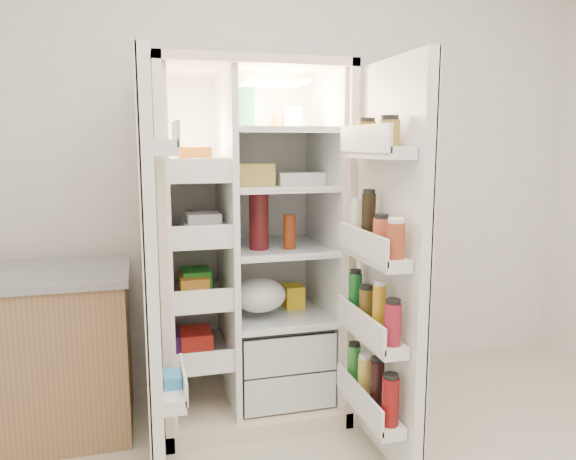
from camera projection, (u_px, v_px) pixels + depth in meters
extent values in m
cube|color=white|center=(265.00, 155.00, 3.17)|extent=(4.00, 0.02, 2.70)
cube|color=beige|center=(237.00, 234.00, 3.13)|extent=(0.92, 0.04, 1.80)
cube|color=beige|center=(161.00, 249.00, 2.70)|extent=(0.04, 0.70, 1.80)
cube|color=beige|center=(329.00, 240.00, 2.93)|extent=(0.04, 0.70, 1.80)
cube|color=beige|center=(246.00, 68.00, 2.68)|extent=(0.92, 0.70, 0.04)
cube|color=beige|center=(250.00, 400.00, 2.95)|extent=(0.92, 0.70, 0.08)
cube|color=silver|center=(238.00, 232.00, 3.10)|extent=(0.84, 0.02, 1.68)
cube|color=silver|center=(167.00, 244.00, 2.70)|extent=(0.02, 0.62, 1.68)
cube|color=silver|center=(323.00, 237.00, 2.92)|extent=(0.02, 0.62, 1.68)
cube|color=silver|center=(227.00, 242.00, 2.78)|extent=(0.03, 0.62, 1.68)
cube|color=silver|center=(279.00, 374.00, 2.95)|extent=(0.47, 0.52, 0.19)
cube|color=silver|center=(278.00, 338.00, 2.91)|extent=(0.47, 0.52, 0.19)
cube|color=#FFD18C|center=(274.00, 83.00, 2.77)|extent=(0.30, 0.30, 0.02)
cube|color=silver|center=(199.00, 351.00, 2.83)|extent=(0.28, 0.58, 0.02)
cube|color=silver|center=(198.00, 295.00, 2.78)|extent=(0.28, 0.58, 0.02)
cube|color=silver|center=(196.00, 237.00, 2.74)|extent=(0.28, 0.58, 0.02)
cube|color=silver|center=(195.00, 177.00, 2.69)|extent=(0.28, 0.58, 0.02)
cube|color=white|center=(277.00, 313.00, 2.91)|extent=(0.49, 0.58, 0.01)
cube|color=white|center=(277.00, 247.00, 2.86)|extent=(0.49, 0.58, 0.01)
cube|color=white|center=(277.00, 186.00, 2.81)|extent=(0.49, 0.58, 0.02)
cube|color=white|center=(277.00, 131.00, 2.76)|extent=(0.49, 0.58, 0.02)
cube|color=red|center=(199.00, 340.00, 2.82)|extent=(0.16, 0.20, 0.10)
cube|color=#279028|center=(197.00, 282.00, 2.77)|extent=(0.14, 0.18, 0.12)
cube|color=silver|center=(196.00, 228.00, 2.73)|extent=(0.20, 0.22, 0.07)
cube|color=#C57120|center=(194.00, 161.00, 2.68)|extent=(0.15, 0.16, 0.14)
cube|color=#5A2F8F|center=(199.00, 341.00, 2.82)|extent=(0.18, 0.20, 0.09)
cube|color=orange|center=(197.00, 284.00, 2.77)|extent=(0.14, 0.18, 0.10)
cube|color=silver|center=(196.00, 223.00, 2.73)|extent=(0.16, 0.16, 0.12)
sphere|color=orange|center=(259.00, 393.00, 2.85)|extent=(0.07, 0.07, 0.07)
sphere|color=orange|center=(274.00, 388.00, 2.91)|extent=(0.07, 0.07, 0.07)
sphere|color=orange|center=(294.00, 389.00, 2.90)|extent=(0.07, 0.07, 0.07)
sphere|color=orange|center=(263.00, 381.00, 2.99)|extent=(0.07, 0.07, 0.07)
sphere|color=orange|center=(281.00, 380.00, 3.00)|extent=(0.07, 0.07, 0.07)
ellipsoid|color=#406B23|center=(277.00, 334.00, 2.93)|extent=(0.26, 0.24, 0.11)
cylinder|color=#470F11|center=(259.00, 219.00, 2.73)|extent=(0.10, 0.10, 0.31)
cylinder|color=maroon|center=(289.00, 232.00, 2.75)|extent=(0.06, 0.06, 0.17)
cube|color=#227D46|center=(246.00, 108.00, 2.68)|extent=(0.07, 0.07, 0.20)
cylinder|color=white|center=(297.00, 118.00, 2.76)|extent=(0.12, 0.12, 0.11)
cylinder|color=#965E22|center=(278.00, 122.00, 2.89)|extent=(0.06, 0.06, 0.08)
cube|color=white|center=(301.00, 178.00, 2.81)|extent=(0.24, 0.10, 0.06)
cube|color=#A68C42|center=(255.00, 175.00, 2.69)|extent=(0.18, 0.10, 0.11)
ellipsoid|color=silver|center=(259.00, 302.00, 2.79)|extent=(0.27, 0.25, 0.17)
cube|color=yellow|center=(293.00, 296.00, 2.98)|extent=(0.10, 0.12, 0.12)
cube|color=silver|center=(151.00, 275.00, 2.16)|extent=(0.05, 0.40, 1.72)
cube|color=beige|center=(144.00, 275.00, 2.15)|extent=(0.01, 0.40, 1.72)
cube|color=silver|center=(173.00, 391.00, 2.26)|extent=(0.09, 0.32, 0.06)
cube|color=silver|center=(164.00, 147.00, 2.10)|extent=(0.09, 0.32, 0.06)
cube|color=#338CCC|center=(173.00, 385.00, 2.25)|extent=(0.07, 0.12, 0.10)
cube|color=silver|center=(392.00, 265.00, 2.33)|extent=(0.05, 0.58, 1.72)
cube|color=beige|center=(397.00, 265.00, 2.34)|extent=(0.01, 0.58, 1.72)
cube|color=silver|center=(370.00, 407.00, 2.41)|extent=(0.11, 0.50, 0.05)
cube|color=silver|center=(371.00, 334.00, 2.36)|extent=(0.11, 0.50, 0.05)
cube|color=silver|center=(373.00, 255.00, 2.30)|extent=(0.11, 0.50, 0.05)
cube|color=silver|center=(376.00, 152.00, 2.24)|extent=(0.11, 0.50, 0.05)
cylinder|color=maroon|center=(390.00, 401.00, 2.20)|extent=(0.07, 0.07, 0.20)
cylinder|color=black|center=(377.00, 385.00, 2.32)|extent=(0.06, 0.06, 0.22)
cylinder|color=gold|center=(365.00, 377.00, 2.45)|extent=(0.06, 0.06, 0.18)
cylinder|color=#287A2D|center=(354.00, 365.00, 2.57)|extent=(0.06, 0.06, 0.19)
cylinder|color=maroon|center=(393.00, 324.00, 2.15)|extent=(0.07, 0.07, 0.17)
cylinder|color=#BC8516|center=(379.00, 310.00, 2.27)|extent=(0.06, 0.06, 0.21)
cylinder|color=brown|center=(366.00, 307.00, 2.40)|extent=(0.07, 0.07, 0.16)
cylinder|color=#155C20|center=(355.00, 294.00, 2.52)|extent=(0.06, 0.06, 0.20)
cylinder|color=maroon|center=(395.00, 241.00, 2.10)|extent=(0.07, 0.07, 0.14)
cylinder|color=#B5442E|center=(381.00, 235.00, 2.22)|extent=(0.07, 0.07, 0.14)
cylinder|color=black|center=(369.00, 220.00, 2.34)|extent=(0.06, 0.06, 0.23)
cylinder|color=#F0EAC6|center=(357.00, 222.00, 2.47)|extent=(0.06, 0.06, 0.18)
cylinder|color=olive|center=(389.00, 133.00, 2.11)|extent=(0.08, 0.08, 0.10)
cylinder|color=brown|center=(367.00, 134.00, 2.32)|extent=(0.08, 0.08, 0.10)
cube|color=#926649|center=(12.00, 360.00, 2.61)|extent=(1.09, 0.56, 0.78)
cube|color=gray|center=(5.00, 277.00, 2.55)|extent=(1.12, 0.60, 0.04)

